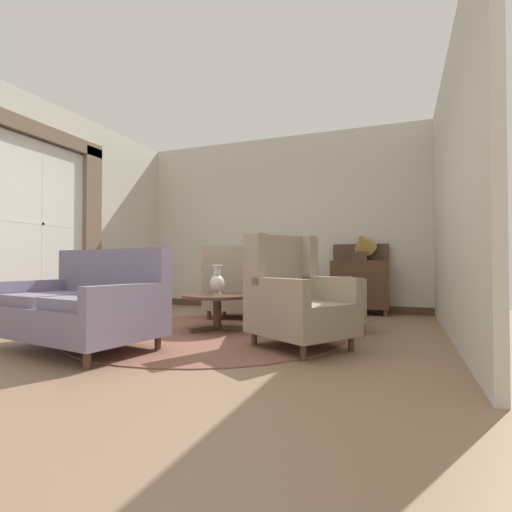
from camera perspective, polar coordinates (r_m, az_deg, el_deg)
ground at (r=4.32m, az=-8.80°, el=-11.88°), size 8.39×8.39×0.00m
wall_back at (r=7.05m, az=3.33°, el=4.87°), size 5.36×0.08×3.10m
wall_left at (r=6.61m, az=-24.84°, el=5.39°), size 0.08×4.19×3.10m
wall_right at (r=4.69m, az=26.94°, el=8.08°), size 0.08×4.19×3.10m
baseboard_back at (r=7.00m, az=3.21°, el=-7.28°), size 5.20×0.03×0.12m
area_rug at (r=4.58m, az=-6.92°, el=-11.20°), size 3.07×3.07×0.01m
window_with_curtains at (r=6.08m, az=-28.74°, el=5.66°), size 0.12×2.03×2.53m
coffee_table at (r=4.71m, az=-5.71°, el=-6.67°), size 0.84×0.84×0.44m
porcelain_vase at (r=4.73m, az=-5.74°, el=-3.81°), size 0.18×0.18×0.36m
settee at (r=4.07m, az=-24.15°, el=-6.85°), size 1.69×1.17×0.95m
armchair_near_window at (r=5.78m, az=-3.20°, el=-4.79°), size 0.87×0.95×1.06m
armchair_foreground_right at (r=4.84m, az=9.10°, el=-5.27°), size 1.03×1.06×1.10m
armchair_beside_settee at (r=3.80m, az=5.75°, el=-6.42°), size 1.13×1.11×1.10m
sideboard at (r=6.44m, az=15.00°, el=-3.88°), size 0.89×0.36×1.13m
gramophone at (r=6.35m, az=15.34°, el=1.73°), size 0.46×0.54×0.54m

